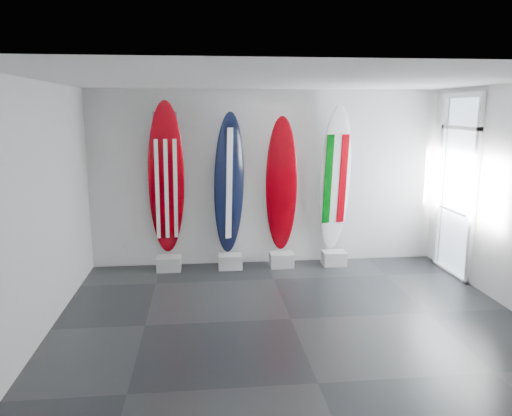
{
  "coord_description": "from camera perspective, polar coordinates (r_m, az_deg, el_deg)",
  "views": [
    {
      "loc": [
        -1.09,
        -5.91,
        2.65
      ],
      "look_at": [
        -0.3,
        1.4,
        1.2
      ],
      "focal_mm": 34.75,
      "sensor_mm": 36.0,
      "label": 1
    }
  ],
  "objects": [
    {
      "name": "display_block_usa",
      "position": [
        8.5,
        -9.99,
        -6.3
      ],
      "size": [
        0.4,
        0.3,
        0.24
      ],
      "primitive_type": "cube",
      "color": "silver",
      "rests_on": "floor"
    },
    {
      "name": "wall_back",
      "position": [
        8.56,
        1.22,
        3.47
      ],
      "size": [
        6.0,
        0.0,
        6.0
      ],
      "primitive_type": "plane",
      "rotation": [
        1.57,
        0.0,
        0.0
      ],
      "color": "white",
      "rests_on": "ground"
    },
    {
      "name": "surfboard_usa",
      "position": [
        8.29,
        -10.28,
        3.21
      ],
      "size": [
        0.65,
        0.57,
        2.58
      ],
      "primitive_type": "ellipsoid",
      "rotation": [
        0.16,
        0.0,
        0.13
      ],
      "color": "#960009",
      "rests_on": "display_block_usa"
    },
    {
      "name": "display_block_swiss",
      "position": [
        8.58,
        2.96,
        -5.98
      ],
      "size": [
        0.4,
        0.3,
        0.24
      ],
      "primitive_type": "cube",
      "color": "silver",
      "rests_on": "floor"
    },
    {
      "name": "wall_left",
      "position": [
        6.32,
        -23.65,
        -0.24
      ],
      "size": [
        0.0,
        5.0,
        5.0
      ],
      "primitive_type": "plane",
      "rotation": [
        1.57,
        0.0,
        1.57
      ],
      "color": "white",
      "rests_on": "ground"
    },
    {
      "name": "surfboard_swiss",
      "position": [
        8.39,
        2.95,
        2.62
      ],
      "size": [
        0.57,
        0.45,
        2.33
      ],
      "primitive_type": "ellipsoid",
      "rotation": [
        0.13,
        0.0,
        -0.13
      ],
      "color": "#960009",
      "rests_on": "display_block_swiss"
    },
    {
      "name": "display_block_italy",
      "position": [
        8.77,
        8.97,
        -5.72
      ],
      "size": [
        0.4,
        0.3,
        0.24
      ],
      "primitive_type": "cube",
      "color": "silver",
      "rests_on": "floor"
    },
    {
      "name": "surfboard_navy",
      "position": [
        8.29,
        -3.12,
        2.75
      ],
      "size": [
        0.59,
        0.41,
        2.4
      ],
      "primitive_type": "ellipsoid",
      "rotation": [
        0.06,
        0.0,
        0.37
      ],
      "color": "black",
      "rests_on": "display_block_navy"
    },
    {
      "name": "wall_front",
      "position": [
        3.76,
        11.04,
        -6.81
      ],
      "size": [
        6.0,
        0.0,
        6.0
      ],
      "primitive_type": "plane",
      "rotation": [
        -1.57,
        0.0,
        0.0
      ],
      "color": "white",
      "rests_on": "ground"
    },
    {
      "name": "glass_door",
      "position": [
        8.58,
        22.17,
        2.15
      ],
      "size": [
        0.12,
        1.16,
        2.85
      ],
      "primitive_type": null,
      "color": "white",
      "rests_on": "floor"
    },
    {
      "name": "wall_outlet",
      "position": [
        8.81,
        -14.86,
        -4.33
      ],
      "size": [
        0.09,
        0.02,
        0.13
      ],
      "primitive_type": "cube",
      "color": "silver",
      "rests_on": "wall_back"
    },
    {
      "name": "display_block_navy",
      "position": [
        8.49,
        -2.99,
        -6.17
      ],
      "size": [
        0.4,
        0.3,
        0.24
      ],
      "primitive_type": "cube",
      "color": "silver",
      "rests_on": "floor"
    },
    {
      "name": "surfboard_italy",
      "position": [
        8.57,
        9.08,
        3.28
      ],
      "size": [
        0.61,
        0.38,
        2.51
      ],
      "primitive_type": "ellipsoid",
      "rotation": [
        0.09,
        0.0,
        0.16
      ],
      "color": "white",
      "rests_on": "display_block_italy"
    },
    {
      "name": "floor",
      "position": [
        6.57,
        4.01,
        -12.63
      ],
      "size": [
        6.0,
        6.0,
        0.0
      ],
      "primitive_type": "plane",
      "color": "black",
      "rests_on": "ground"
    },
    {
      "name": "ceiling",
      "position": [
        6.02,
        4.41,
        14.5
      ],
      "size": [
        6.0,
        6.0,
        0.0
      ],
      "primitive_type": "plane",
      "rotation": [
        3.14,
        0.0,
        0.0
      ],
      "color": "white",
      "rests_on": "wall_back"
    }
  ]
}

